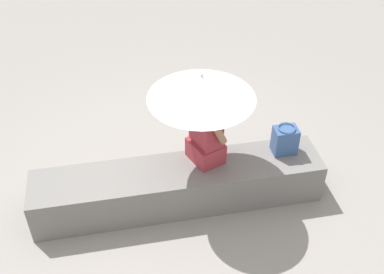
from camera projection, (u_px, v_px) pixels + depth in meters
name	position (u px, v px, depth m)	size (l,w,h in m)	color
ground_plane	(179.00, 201.00, 4.97)	(14.00, 14.00, 0.00)	gray
stone_bench	(179.00, 186.00, 4.83)	(2.93, 0.55, 0.45)	slate
person_seated	(206.00, 129.00, 4.58)	(0.38, 0.51, 0.90)	#992D38
parasol	(202.00, 87.00, 4.18)	(0.99, 0.99, 1.06)	#B7B7BC
handbag_black	(285.00, 140.00, 4.81)	(0.24, 0.18, 0.31)	#335184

